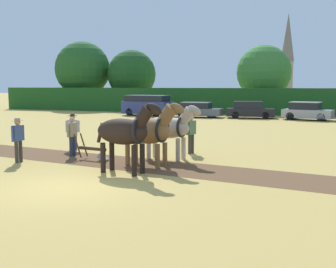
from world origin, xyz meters
The scene contains 19 objects.
ground_plane centered at (0.00, 0.00, 0.00)m, with size 240.00×240.00×0.00m, color tan.
plowed_furrow_strip centered at (-2.97, 4.50, 0.00)m, with size 25.32×2.52×0.01m, color brown.
hedgerow centered at (0.00, 33.22, 1.35)m, with size 61.16×1.84×2.71m, color #1E511E.
tree_far_left centered at (-22.19, 36.37, 5.02)m, with size 6.95×6.95×8.50m.
tree_left centered at (-15.71, 37.24, 4.32)m, with size 5.99×5.99×7.32m.
tree_center_left centered at (0.44, 37.03, 4.41)m, with size 5.94×5.94×7.38m.
church_spire centered at (-0.71, 77.39, 8.97)m, with size 2.64×2.64×17.14m.
draft_horse_lead_left centered at (0.71, 2.44, 1.43)m, with size 2.67×1.18×2.51m.
draft_horse_lead_right centered at (0.91, 4.00, 1.34)m, with size 2.74×1.28×2.46m.
draft_horse_trail_left centered at (1.10, 5.57, 1.30)m, with size 2.73×1.17×2.30m.
plow centered at (-1.60, 4.32, 0.32)m, with size 1.59×0.52×1.13m.
farmer_at_plow centered at (-3.00, 4.85, 0.96)m, with size 0.23×0.67×1.66m.
farmer_beside_team centered at (1.55, 7.22, 0.99)m, with size 0.33×0.66×1.70m.
farmer_onlooker_left centered at (-4.13, 2.82, 1.03)m, with size 0.44×0.68×1.74m.
farmer_onlooker_right centered at (-3.95, 6.32, 0.99)m, with size 0.61×0.43×1.70m.
parked_van centered at (-9.59, 27.90, 1.04)m, with size 5.07×2.51×2.02m.
parked_car_left centered at (-4.32, 27.72, 0.69)m, with size 4.50×1.77×1.41m.
parked_car_center_left centered at (0.48, 28.34, 0.74)m, with size 4.53×2.45×1.54m.
parked_car_center centered at (5.48, 27.96, 0.76)m, with size 4.39×2.56×1.57m.
Camera 1 is at (7.10, -10.32, 3.01)m, focal length 45.00 mm.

